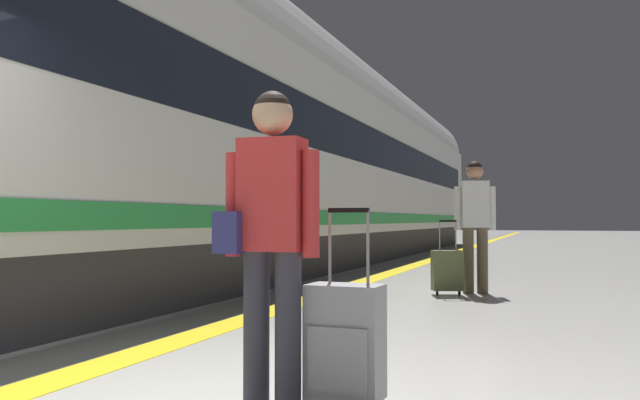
# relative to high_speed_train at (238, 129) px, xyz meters

# --- Properties ---
(safety_line_strip) EXTENTS (0.36, 80.00, 0.01)m
(safety_line_strip) POSITION_rel_high_speed_train_xyz_m (2.24, 2.59, -2.50)
(safety_line_strip) COLOR yellow
(safety_line_strip) RESTS_ON ground
(tactile_edge_band) EXTENTS (0.75, 80.00, 0.01)m
(tactile_edge_band) POSITION_rel_high_speed_train_xyz_m (1.85, 2.59, -2.50)
(tactile_edge_band) COLOR slate
(tactile_edge_band) RESTS_ON ground
(high_speed_train) EXTENTS (2.94, 35.67, 4.97)m
(high_speed_train) POSITION_rel_high_speed_train_xyz_m (0.00, 0.00, 0.00)
(high_speed_train) COLOR #38383D
(high_speed_train) RESTS_ON ground
(traveller_foreground) EXTENTS (0.52, 0.28, 1.63)m
(traveller_foreground) POSITION_rel_high_speed_train_xyz_m (3.71, -6.95, -1.56)
(traveller_foreground) COLOR #383842
(traveller_foreground) RESTS_ON ground
(rolling_suitcase_foreground) EXTENTS (0.39, 0.25, 1.03)m
(rolling_suitcase_foreground) POSITION_rel_high_speed_train_xyz_m (4.07, -6.82, -2.16)
(rolling_suitcase_foreground) COLOR #9E9EA3
(rolling_suitcase_foreground) RESTS_ON ground
(passenger_near) EXTENTS (0.53, 0.30, 1.74)m
(passenger_near) POSITION_rel_high_speed_train_xyz_m (4.07, -1.14, -1.49)
(passenger_near) COLOR brown
(passenger_near) RESTS_ON ground
(suitcase_near) EXTENTS (0.43, 0.35, 0.96)m
(suitcase_near) POSITION_rel_high_speed_train_xyz_m (3.75, -1.48, -2.19)
(suitcase_near) COLOR #596038
(suitcase_near) RESTS_ON ground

